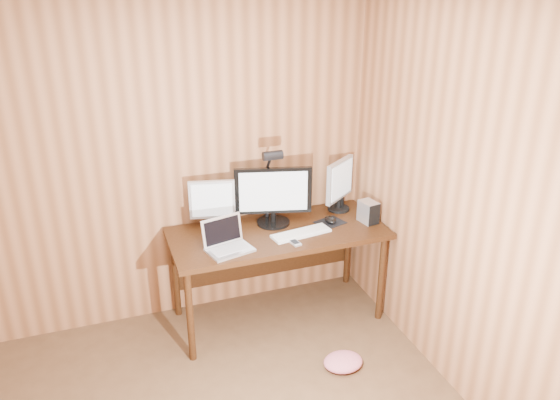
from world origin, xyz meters
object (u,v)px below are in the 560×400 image
keyboard (301,233)px  monitor_center (273,195)px  mouse (330,220)px  phone (295,243)px  desk (275,241)px  desk_lamp (270,175)px  laptop (226,242)px  monitor_left (212,204)px  monitor_right (340,184)px  speaker (341,200)px  hard_drive (368,212)px

keyboard → monitor_center: bearing=109.5°
mouse → phone: size_ratio=1.01×
desk → mouse: size_ratio=13.49×
keyboard → desk_lamp: (-0.15, 0.27, 0.38)m
monitor_center → laptop: (-0.44, -0.28, -0.18)m
monitor_left → monitor_right: monitor_right is taller
monitor_right → mouse: size_ratio=3.55×
monitor_center → keyboard: monitor_center is taller
monitor_right → keyboard: 0.59m
mouse → speaker: (0.21, 0.25, 0.04)m
laptop → mouse: laptop is taller
desk → laptop: 0.51m
monitor_left → hard_drive: bearing=-0.7°
monitor_center → phone: monitor_center is taller
monitor_right → monitor_left: bearing=143.5°
monitor_center → monitor_left: bearing=-174.1°
hard_drive → phone: (-0.66, -0.15, -0.08)m
phone → monitor_right: bearing=28.5°
desk_lamp → desk: bearing=-81.6°
mouse → hard_drive: size_ratio=0.70×
desk → monitor_right: monitor_right is taller
monitor_left → hard_drive: 1.19m
monitor_center → monitor_right: bearing=21.5°
laptop → monitor_right: bearing=4.7°
monitor_right → hard_drive: bearing=-105.4°
desk → monitor_center: (0.01, 0.06, 0.36)m
desk → desk_lamp: desk_lamp is taller
speaker → desk_lamp: 0.72m
monitor_left → desk: bearing=-3.1°
phone → speaker: size_ratio=0.94×
monitor_right → mouse: monitor_right is taller
speaker → desk: bearing=-164.5°
monitor_center → hard_drive: monitor_center is taller
mouse → monitor_right: bearing=39.3°
hard_drive → desk: bearing=157.5°
laptop → keyboard: bearing=-11.0°
laptop → keyboard: laptop is taller
phone → desk_lamp: desk_lamp is taller
monitor_right → laptop: monitor_right is taller
laptop → desk_lamp: bearing=21.4°
monitor_left → laptop: 0.38m
desk → keyboard: bearing=-52.5°
monitor_right → speaker: 0.17m
hard_drive → desk_lamp: 0.81m
keyboard → desk_lamp: 0.49m
desk → desk_lamp: 0.52m
speaker → laptop: bearing=-159.7°
mouse → monitor_center: bearing=151.2°
laptop → phone: size_ratio=2.98×
desk → monitor_center: bearing=79.9°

